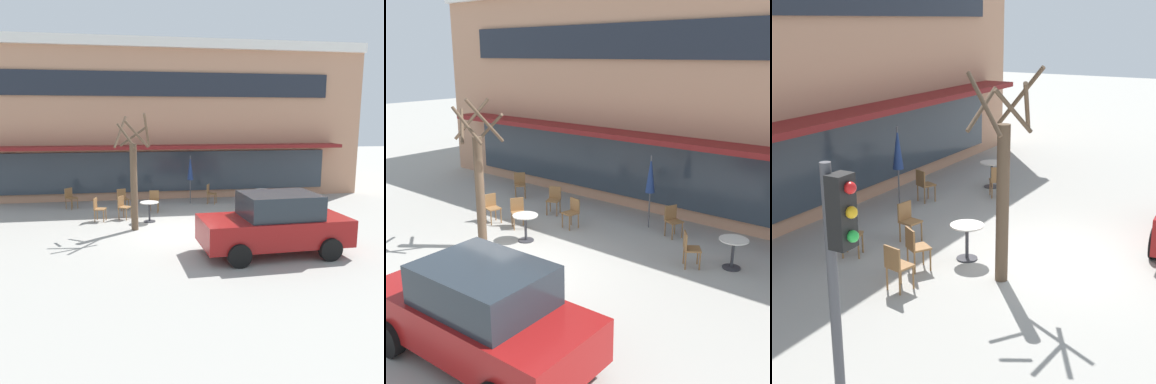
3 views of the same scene
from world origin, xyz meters
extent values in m
plane|color=#9E9B93|center=(0.00, 0.00, 0.00)|extent=(80.00, 80.00, 0.00)
cube|color=tan|center=(0.00, 10.00, 3.76)|extent=(19.86, 8.00, 7.52)
cube|color=silver|center=(0.00, 5.88, 7.27)|extent=(19.86, 0.24, 0.44)
cube|color=maroon|center=(0.00, 5.45, 2.55)|extent=(16.88, 1.10, 0.16)
cube|color=#1E232D|center=(0.00, 5.94, 5.42)|extent=(15.89, 0.10, 1.10)
cube|color=#2D3842|center=(0.00, 5.94, 1.35)|extent=(15.89, 0.10, 1.90)
cylinder|color=#333338|center=(4.06, 3.57, 0.01)|extent=(0.44, 0.44, 0.03)
cylinder|color=#333338|center=(4.06, 3.57, 0.38)|extent=(0.07, 0.07, 0.70)
cylinder|color=silver|center=(4.06, 3.57, 0.74)|extent=(0.70, 0.70, 0.03)
cylinder|color=#333338|center=(-1.08, 1.60, 0.01)|extent=(0.44, 0.44, 0.03)
cylinder|color=#333338|center=(-1.08, 1.60, 0.38)|extent=(0.07, 0.07, 0.70)
cylinder|color=silver|center=(-1.08, 1.60, 0.74)|extent=(0.70, 0.70, 0.03)
cylinder|color=#4C4C51|center=(0.97, 4.73, 1.10)|extent=(0.04, 0.04, 2.20)
cone|color=navy|center=(0.97, 4.73, 1.65)|extent=(0.28, 0.28, 1.10)
cylinder|color=olive|center=(-4.03, 4.42, 0.23)|extent=(0.04, 0.04, 0.45)
cylinder|color=olive|center=(-4.25, 4.17, 0.23)|extent=(0.04, 0.04, 0.45)
cylinder|color=olive|center=(-4.28, 4.65, 0.23)|extent=(0.04, 0.04, 0.45)
cylinder|color=olive|center=(-4.51, 4.39, 0.23)|extent=(0.04, 0.04, 0.45)
cube|color=olive|center=(-4.27, 4.41, 0.47)|extent=(0.56, 0.56, 0.04)
cube|color=olive|center=(-4.40, 4.53, 0.69)|extent=(0.29, 0.33, 0.40)
cylinder|color=olive|center=(-0.66, 2.98, 0.23)|extent=(0.04, 0.04, 0.45)
cylinder|color=olive|center=(-1.00, 3.04, 0.23)|extent=(0.04, 0.04, 0.45)
cylinder|color=olive|center=(-0.61, 3.32, 0.23)|extent=(0.04, 0.04, 0.45)
cylinder|color=olive|center=(-0.94, 3.38, 0.23)|extent=(0.04, 0.04, 0.45)
cube|color=olive|center=(-0.80, 3.18, 0.47)|extent=(0.46, 0.46, 0.04)
cube|color=olive|center=(-0.77, 3.36, 0.69)|extent=(0.40, 0.11, 0.40)
cylinder|color=olive|center=(2.16, 4.59, 0.23)|extent=(0.04, 0.04, 0.45)
cylinder|color=olive|center=(2.02, 4.28, 0.23)|extent=(0.04, 0.04, 0.45)
cylinder|color=olive|center=(1.85, 4.73, 0.23)|extent=(0.04, 0.04, 0.45)
cylinder|color=olive|center=(1.71, 4.42, 0.23)|extent=(0.04, 0.04, 0.45)
cube|color=olive|center=(1.94, 4.50, 0.47)|extent=(0.53, 0.53, 0.04)
cube|color=olive|center=(1.77, 4.58, 0.69)|extent=(0.20, 0.38, 0.40)
cylinder|color=olive|center=(-2.72, 2.13, 0.23)|extent=(0.04, 0.04, 0.45)
cylinder|color=olive|center=(-2.79, 1.80, 0.23)|extent=(0.04, 0.04, 0.45)
cylinder|color=olive|center=(-3.05, 2.20, 0.23)|extent=(0.04, 0.04, 0.45)
cylinder|color=olive|center=(-3.12, 1.87, 0.23)|extent=(0.04, 0.04, 0.45)
cube|color=olive|center=(-2.92, 2.00, 0.47)|extent=(0.48, 0.48, 0.04)
cube|color=olive|center=(-3.09, 2.04, 0.69)|extent=(0.12, 0.40, 0.40)
cylinder|color=olive|center=(-1.76, 2.24, 0.23)|extent=(0.04, 0.04, 0.45)
cylinder|color=olive|center=(-1.94, 1.95, 0.23)|extent=(0.04, 0.04, 0.45)
cylinder|color=olive|center=(-2.04, 2.42, 0.23)|extent=(0.04, 0.04, 0.45)
cylinder|color=olive|center=(-2.23, 2.14, 0.23)|extent=(0.04, 0.04, 0.45)
cube|color=olive|center=(-1.99, 2.19, 0.47)|extent=(0.55, 0.55, 0.04)
cube|color=olive|center=(-2.14, 2.29, 0.69)|extent=(0.25, 0.36, 0.40)
cylinder|color=olive|center=(-1.84, 3.72, 0.23)|extent=(0.04, 0.04, 0.45)
cylinder|color=olive|center=(-2.15, 3.58, 0.23)|extent=(0.04, 0.04, 0.45)
cylinder|color=olive|center=(-1.98, 4.03, 0.23)|extent=(0.04, 0.04, 0.45)
cylinder|color=olive|center=(-2.29, 3.89, 0.23)|extent=(0.04, 0.04, 0.45)
cube|color=olive|center=(-2.07, 3.80, 0.47)|extent=(0.53, 0.53, 0.04)
cube|color=olive|center=(-2.14, 3.97, 0.69)|extent=(0.38, 0.20, 0.40)
cylinder|color=olive|center=(3.31, 3.24, 0.23)|extent=(0.04, 0.04, 0.45)
cylinder|color=olive|center=(3.50, 2.97, 0.23)|extent=(0.04, 0.04, 0.45)
cylinder|color=olive|center=(3.03, 3.05, 0.23)|extent=(0.04, 0.04, 0.45)
cylinder|color=olive|center=(3.23, 2.77, 0.23)|extent=(0.04, 0.04, 0.45)
cube|color=olive|center=(3.27, 3.01, 0.47)|extent=(0.56, 0.56, 0.04)
cube|color=olive|center=(3.12, 2.90, 0.69)|extent=(0.26, 0.35, 0.40)
cube|color=maroon|center=(2.22, -2.65, 0.70)|extent=(4.28, 1.99, 0.76)
cube|color=#232B33|center=(2.37, -2.64, 1.42)|extent=(2.17, 1.69, 0.68)
cylinder|color=black|center=(0.96, -3.60, 0.32)|extent=(0.65, 0.25, 0.64)
cylinder|color=black|center=(0.88, -1.81, 0.32)|extent=(0.65, 0.25, 0.64)
cylinder|color=black|center=(3.56, -3.49, 0.32)|extent=(0.65, 0.25, 0.64)
cylinder|color=black|center=(3.48, -1.69, 0.32)|extent=(0.65, 0.25, 0.64)
cylinder|color=brown|center=(-1.65, 0.55, 1.50)|extent=(0.24, 0.24, 3.01)
cylinder|color=brown|center=(-1.18, 0.45, 3.45)|extent=(0.28, 1.01, 1.15)
cylinder|color=brown|center=(-1.61, 1.01, 3.24)|extent=(0.99, 0.16, 0.73)
cylinder|color=brown|center=(-2.06, 0.74, 3.40)|extent=(0.48, 0.91, 1.05)
cylinder|color=brown|center=(-1.87, 0.27, 3.29)|extent=(0.64, 0.54, 0.82)
cylinder|color=brown|center=(-1.53, 0.17, 3.34)|extent=(0.83, 0.33, 0.92)
camera|label=1|loc=(-1.87, -13.39, 3.83)|focal=38.00mm
camera|label=2|loc=(8.10, -7.08, 5.03)|focal=45.00mm
camera|label=3|loc=(-11.03, -3.81, 4.80)|focal=55.00mm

